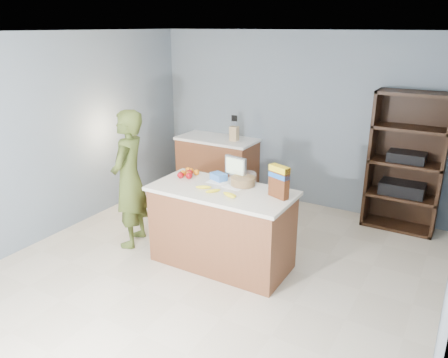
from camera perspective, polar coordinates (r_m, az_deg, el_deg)
The scene contains 15 objects.
floor at distance 4.84m, azimuth -2.14°, elevation -12.45°, with size 4.50×5.00×0.02m, color beige.
walls at distance 4.21m, azimuth -2.42°, elevation 7.01°, with size 4.52×5.02×2.51m.
counter_peninsula at distance 4.86m, azimuth -0.30°, elevation -6.68°, with size 1.56×0.76×0.90m.
back_cabinet at distance 6.94m, azimuth -0.86°, elevation 1.79°, with size 1.24×0.62×0.90m.
shelving_unit at distance 6.09m, azimuth 22.69°, elevation 1.76°, with size 0.90×0.40×1.80m.
person at distance 5.29m, azimuth -12.26°, elevation -0.06°, with size 0.61×0.40×1.66m, color #43511F.
knife_block at distance 6.62m, azimuth 1.34°, elevation 6.02°, with size 0.12×0.10×0.31m.
envelopes at distance 4.79m, azimuth 0.04°, elevation -0.78°, with size 0.46×0.18×0.00m.
bananas at distance 4.54m, azimuth -0.70°, elevation -1.68°, with size 0.53×0.18×0.04m.
apples at distance 5.02m, azimuth -4.95°, elevation 0.57°, with size 0.17×0.19×0.08m.
oranges at distance 5.12m, azimuth -4.54°, elevation 0.90°, with size 0.20×0.20×0.07m.
blue_carton at distance 4.93m, azimuth -0.72°, elevation 0.30°, with size 0.18×0.12×0.08m, color blue.
salad_bowl at distance 4.78m, azimuth 2.48°, elevation -0.12°, with size 0.30×0.30×0.13m.
tv at distance 4.87m, azimuth 1.51°, elevation 1.54°, with size 0.28×0.12×0.28m.
cereal_box at distance 4.42m, azimuth 7.21°, elevation -0.04°, with size 0.24×0.16×0.33m.
Camera 1 is at (2.22, -3.46, 2.56)m, focal length 35.00 mm.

